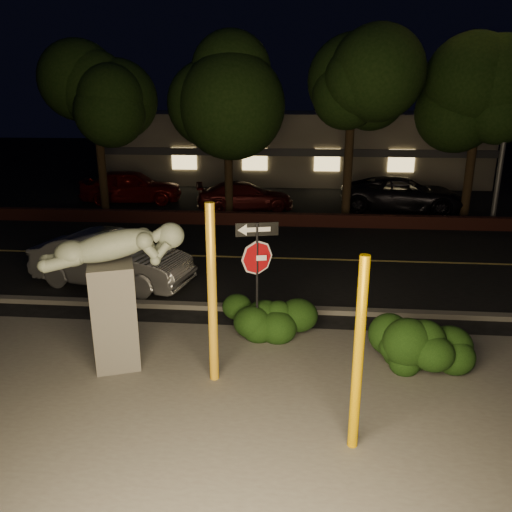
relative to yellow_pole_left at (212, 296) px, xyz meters
The scene contains 24 objects.
ground 10.37m from the yellow_pole_left, 85.16° to the left, with size 90.00×90.00×0.00m, color black.
patio 1.99m from the yellow_pole_left, 42.66° to the right, with size 14.00×6.00×0.02m, color #4C4944.
road 7.43m from the yellow_pole_left, 83.17° to the left, with size 80.00×8.00×0.01m, color black.
lane_marking 7.43m from the yellow_pole_left, 83.17° to the left, with size 80.00×0.12×0.01m, color #CFB352.
curb 3.58m from the yellow_pole_left, 74.46° to the left, with size 80.00×0.25×0.12m, color #4C4944.
brick_wall 11.62m from the yellow_pole_left, 85.71° to the left, with size 40.00×0.35×0.50m, color #461C16.
parking_lot 17.30m from the yellow_pole_left, 87.13° to the left, with size 40.00×12.00×0.01m, color black.
building 25.21m from the yellow_pole_left, 88.04° to the left, with size 22.00×10.20×4.00m.
tree_far_a 15.46m from the yellow_pole_left, 118.39° to the left, with size 4.60×4.60×7.43m.
tree_far_b 14.21m from the yellow_pole_left, 96.96° to the left, with size 5.20×5.20×8.41m.
tree_far_c 14.03m from the yellow_pole_left, 75.50° to the left, with size 4.80×4.80×7.84m.
tree_far_d 16.33m from the yellow_pole_left, 58.23° to the left, with size 4.40×4.40×7.42m.
yellow_pole_left is the anchor object (origin of this frame).
yellow_pole_right 2.82m from the yellow_pole_left, 35.13° to the right, with size 0.15×0.15×2.92m, color #DB9F00.
signpost 1.75m from the yellow_pole_left, 68.91° to the left, with size 0.83×0.24×2.52m.
sculpture 1.88m from the yellow_pole_left, 169.08° to the left, with size 2.48×1.46×2.70m.
hedge_center 2.26m from the yellow_pole_left, 65.50° to the left, with size 2.01×0.94×1.05m, color black.
hedge_right 3.56m from the yellow_pole_left, 11.98° to the left, with size 1.57×0.84×1.03m, color black.
hedge_far_right 4.05m from the yellow_pole_left, ahead, with size 1.48×0.93×1.03m, color black.
streetlight 15.90m from the yellow_pole_left, 54.32° to the left, with size 1.51×0.44×10.02m.
silver_sedan 5.79m from the yellow_pole_left, 128.14° to the left, with size 1.51×4.32×1.42m, color #B5B6BA.
parked_car_red 16.78m from the yellow_pole_left, 113.37° to the left, with size 1.90×4.72×1.61m, color #690C0B.
parked_car_darkred 14.35m from the yellow_pole_left, 94.15° to the left, with size 1.77×4.35×1.26m, color #420E0F.
parked_car_dark 15.90m from the yellow_pole_left, 67.86° to the left, with size 2.50×5.43×1.51m, color black.
Camera 1 is at (0.59, -8.01, 4.83)m, focal length 35.00 mm.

